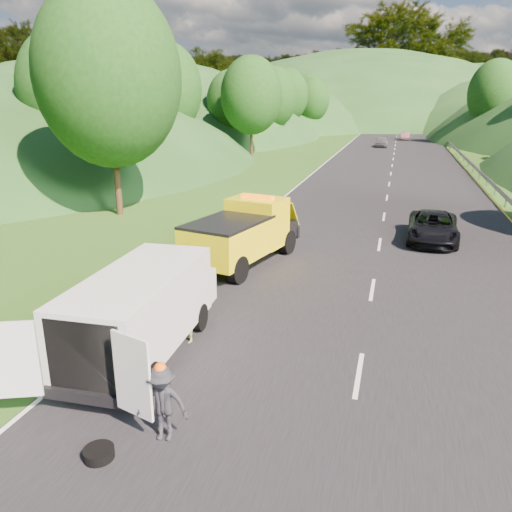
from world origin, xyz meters
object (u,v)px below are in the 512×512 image
(passing_suv, at_px, (431,241))
(woman, at_px, (160,302))
(spare_tire, at_px, (99,459))
(tow_truck, at_px, (244,232))
(white_van, at_px, (143,308))
(child, at_px, (188,342))
(suitcase, at_px, (155,293))
(worker, at_px, (165,439))

(passing_suv, bearing_deg, woman, -128.86)
(woman, bearing_deg, spare_tire, 173.46)
(tow_truck, bearing_deg, spare_tire, -72.97)
(white_van, distance_m, passing_suv, 15.95)
(child, height_order, suitcase, suitcase)
(spare_tire, bearing_deg, woman, 107.54)
(white_van, xyz_separation_m, suitcase, (-1.43, 3.42, -1.04))
(child, height_order, worker, worker)
(suitcase, bearing_deg, white_van, -67.32)
(woman, bearing_deg, child, -163.93)
(white_van, xyz_separation_m, worker, (2.04, -3.12, -1.31))
(worker, distance_m, passing_suv, 17.88)
(woman, relative_size, child, 1.43)
(tow_truck, distance_m, suitcase, 5.09)
(white_van, height_order, child, white_van)
(woman, relative_size, worker, 0.92)
(suitcase, bearing_deg, woman, -27.84)
(suitcase, height_order, spare_tire, suitcase)
(worker, distance_m, spare_tire, 1.28)
(worker, bearing_deg, passing_suv, 62.82)
(woman, xyz_separation_m, passing_suv, (9.20, 10.44, 0.00))
(white_van, relative_size, passing_suv, 1.35)
(child, xyz_separation_m, spare_tire, (0.27, -4.88, 0.00))
(woman, height_order, suitcase, woman)
(white_van, bearing_deg, woman, 107.63)
(child, bearing_deg, spare_tire, -37.63)
(tow_truck, relative_size, passing_suv, 1.33)
(tow_truck, distance_m, passing_suv, 9.64)
(white_van, distance_m, spare_tire, 4.34)
(woman, xyz_separation_m, worker, (3.25, -6.42, 0.00))
(passing_suv, bearing_deg, suitcase, -129.87)
(suitcase, xyz_separation_m, spare_tire, (2.53, -7.41, -0.28))
(suitcase, distance_m, spare_tire, 7.84)
(passing_suv, bearing_deg, tow_truck, -141.33)
(white_van, xyz_separation_m, passing_suv, (7.99, 13.74, -1.31))
(worker, bearing_deg, suitcase, 110.21)
(woman, height_order, spare_tire, woman)
(spare_tire, bearing_deg, worker, 42.57)
(tow_truck, height_order, suitcase, tow_truck)
(suitcase, bearing_deg, passing_suv, 47.61)
(white_van, bearing_deg, suitcase, 110.26)
(tow_truck, xyz_separation_m, passing_suv, (7.71, 5.63, -1.31))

